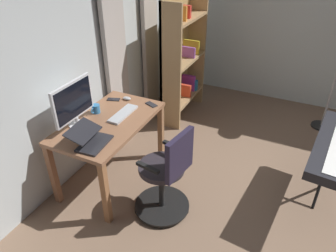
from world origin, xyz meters
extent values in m
plane|color=#80644E|center=(0.00, 0.00, 0.00)|extent=(7.08, 7.08, 0.00)
cube|color=silver|center=(0.00, -2.72, 1.44)|extent=(5.35, 0.10, 2.87)
cube|color=#BBB1A9|center=(-1.43, -2.61, 1.31)|extent=(0.36, 0.06, 2.62)
cube|color=#BBB1A9|center=(-0.56, -2.61, 1.31)|extent=(0.40, 0.06, 2.62)
cube|color=#926142|center=(0.22, -2.22, 0.74)|extent=(1.23, 0.71, 0.04)
cube|color=#8D6240|center=(-0.35, -1.90, 0.36)|extent=(0.06, 0.06, 0.72)
cube|color=#98633D|center=(0.80, -1.90, 0.36)|extent=(0.06, 0.06, 0.72)
cube|color=#935A3E|center=(-0.35, -2.53, 0.36)|extent=(0.06, 0.06, 0.72)
cube|color=#8E5C3F|center=(0.80, -2.53, 0.36)|extent=(0.06, 0.06, 0.72)
cylinder|color=black|center=(0.42, -1.51, 0.04)|extent=(0.56, 0.56, 0.02)
sphere|color=black|center=(0.17, -1.46, 0.03)|extent=(0.05, 0.05, 0.05)
sphere|color=black|center=(0.30, -1.73, 0.03)|extent=(0.05, 0.05, 0.05)
sphere|color=black|center=(0.60, -1.69, 0.03)|extent=(0.05, 0.05, 0.05)
sphere|color=black|center=(0.66, -1.39, 0.03)|extent=(0.05, 0.05, 0.05)
sphere|color=black|center=(0.39, -1.25, 0.03)|extent=(0.05, 0.05, 0.05)
cylinder|color=black|center=(0.42, -1.51, 0.28)|extent=(0.06, 0.06, 0.47)
cylinder|color=#2B252C|center=(0.42, -1.51, 0.54)|extent=(0.51, 0.51, 0.05)
cube|color=#262036|center=(0.46, -1.31, 0.77)|extent=(0.38, 0.11, 0.42)
cube|color=black|center=(0.62, -1.54, 0.67)|extent=(0.08, 0.24, 0.03)
cube|color=black|center=(0.23, -1.47, 0.67)|extent=(0.08, 0.24, 0.03)
cylinder|color=silver|center=(0.43, -2.45, 0.76)|extent=(0.18, 0.18, 0.01)
cylinder|color=silver|center=(0.43, -2.45, 0.81)|extent=(0.04, 0.04, 0.07)
cube|color=silver|center=(0.43, -2.46, 1.04)|extent=(0.54, 0.03, 0.38)
cube|color=black|center=(0.43, -2.44, 1.04)|extent=(0.49, 0.01, 0.34)
cube|color=#B7BCC1|center=(0.06, -2.14, 0.77)|extent=(0.41, 0.13, 0.02)
cube|color=#232328|center=(0.63, -2.09, 0.77)|extent=(0.36, 0.24, 0.02)
cube|color=#232328|center=(0.64, -2.20, 0.88)|extent=(0.35, 0.23, 0.08)
ellipsoid|color=#B7BCC1|center=(-0.26, -2.29, 0.78)|extent=(0.06, 0.10, 0.04)
cube|color=#232328|center=(-0.27, -1.98, 0.76)|extent=(0.12, 0.16, 0.01)
cube|color=#232328|center=(-0.19, -2.43, 0.76)|extent=(0.11, 0.16, 0.01)
cylinder|color=teal|center=(0.14, -2.43, 0.81)|extent=(0.09, 0.09, 0.09)
torus|color=teal|center=(0.19, -2.43, 0.81)|extent=(0.06, 0.01, 0.06)
cube|color=tan|center=(-1.94, -2.10, 0.86)|extent=(0.04, 0.30, 1.72)
cube|color=tan|center=(-1.03, -2.10, 0.86)|extent=(0.04, 0.30, 1.72)
cube|color=tan|center=(-1.48, -2.23, 0.86)|extent=(0.94, 0.04, 1.72)
cube|color=#A58257|center=(-1.48, -2.10, 0.29)|extent=(0.87, 0.30, 0.04)
cube|color=tan|center=(-1.48, -2.10, 0.86)|extent=(0.87, 0.30, 0.04)
cube|color=tan|center=(-1.48, -2.10, 1.44)|extent=(0.87, 0.30, 0.04)
cube|color=purple|center=(-1.69, -2.10, 0.43)|extent=(0.06, 0.21, 0.24)
cube|color=gold|center=(-1.73, -2.10, 0.98)|extent=(0.03, 0.26, 0.20)
cube|color=orange|center=(-1.27, -2.10, 1.55)|extent=(0.04, 0.22, 0.18)
cube|color=teal|center=(-1.73, -2.10, 0.39)|extent=(0.07, 0.26, 0.16)
cube|color=#9B53B1|center=(-1.56, -2.10, 0.95)|extent=(0.03, 0.27, 0.15)
cube|color=red|center=(-1.42, -2.10, 1.53)|extent=(0.05, 0.20, 0.16)
cube|color=red|center=(-1.47, -2.10, 0.40)|extent=(0.05, 0.26, 0.19)
cylinder|color=black|center=(-0.41, -0.08, 0.33)|extent=(0.37, 0.07, 0.66)
cylinder|color=black|center=(-0.41, -0.08, 0.33)|extent=(0.37, 0.07, 0.66)
cube|color=#232328|center=(-0.41, -0.08, 0.70)|extent=(1.24, 0.44, 0.09)
cylinder|color=black|center=(-1.98, -0.12, 0.01)|extent=(0.28, 0.28, 0.02)
cylinder|color=#A5A5A8|center=(-1.98, -0.12, 0.77)|extent=(0.03, 0.03, 1.54)
camera|label=1|loc=(2.48, -0.46, 2.46)|focal=33.75mm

